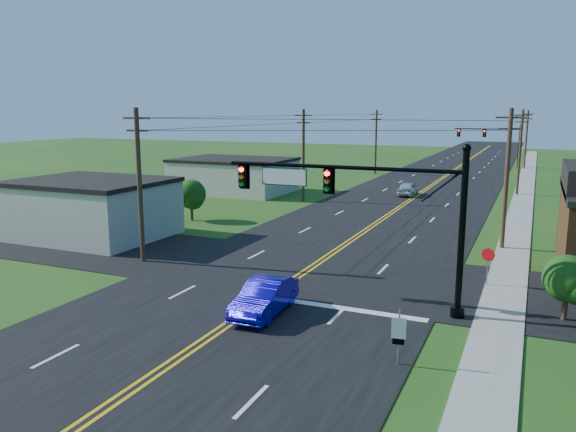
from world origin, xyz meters
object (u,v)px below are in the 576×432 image
at_px(route_sign, 399,333).
at_px(stop_sign, 488,259).
at_px(blue_car, 265,298).
at_px(signal_mast_main, 360,203).
at_px(signal_mast_far, 490,138).

relative_size(route_sign, stop_sign, 1.02).
height_order(blue_car, route_sign, route_sign).
height_order(signal_mast_main, blue_car, signal_mast_main).
relative_size(blue_car, stop_sign, 2.27).
bearing_deg(signal_mast_main, route_sign, -60.66).
height_order(signal_mast_far, blue_car, signal_mast_far).
bearing_deg(signal_mast_far, route_sign, -87.74).
bearing_deg(signal_mast_far, blue_car, -92.62).
xyz_separation_m(route_sign, stop_sign, (2.07, 10.87, 0.26)).
bearing_deg(route_sign, signal_mast_far, 84.00).
distance_m(signal_mast_main, blue_car, 6.00).
distance_m(blue_car, stop_sign, 11.90).
height_order(signal_mast_far, stop_sign, signal_mast_far).
bearing_deg(blue_car, stop_sign, 40.76).
xyz_separation_m(blue_car, stop_sign, (8.57, 8.22, 0.69)).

